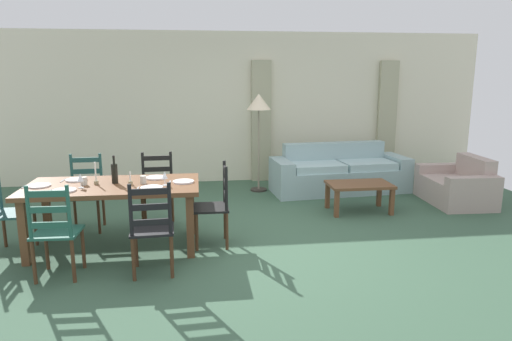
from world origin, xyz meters
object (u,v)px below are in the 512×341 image
Objects in this scene: dining_chair_head_east at (215,205)px; coffee_table at (359,188)px; wine_bottle at (115,173)px; dining_chair_near_left at (55,231)px; dining_chair_near_right at (152,229)px; dining_chair_far_left at (86,193)px; dining_chair_head_west at (7,211)px; couch at (338,174)px; standing_lamp at (259,108)px; dining_table at (113,192)px; wine_glass_near_right at (165,176)px; wine_glass_near_left at (80,178)px; coffee_cup_primary at (143,180)px; dining_chair_far_right at (158,190)px; coffee_cup_secondary at (84,181)px; armchair_upholstered at (459,187)px.

dining_chair_head_east reaches higher than coffee_table.
dining_chair_near_left is at bearing -119.19° from wine_bottle.
dining_chair_near_right is at bearing -146.73° from coffee_table.
dining_chair_far_left reaches higher than coffee_table.
dining_chair_far_left and dining_chair_head_west have the same top height.
coffee_table is (2.76, 1.81, -0.12)m from dining_chair_near_right.
standing_lamp is at bearing 172.17° from couch.
dining_chair_near_right is (0.49, -0.78, -0.19)m from dining_table.
dining_table is 1.98× the size of dining_chair_head_west.
dining_chair_head_west is 1.78m from wine_glass_near_right.
dining_table is 0.39m from wine_glass_near_left.
couch is at bearing 37.16° from coffee_cup_primary.
wine_bottle is (-0.47, 0.83, 0.39)m from dining_chair_near_right.
standing_lamp is at bearing 47.10° from dining_chair_far_right.
standing_lamp is (2.28, 2.42, 0.62)m from coffee_cup_secondary.
coffee_table is at bearing -47.69° from standing_lamp.
coffee_cup_secondary is 3.38m from standing_lamp.
dining_chair_head_east is (2.29, -0.05, 0.00)m from dining_chair_head_west.
dining_chair_head_west is (-0.68, -0.72, 0.00)m from dining_chair_far_left.
dining_chair_head_east is 0.59× the size of standing_lamp.
couch is at bearing 21.63° from dining_chair_far_left.
dining_chair_head_east reaches higher than wine_glass_near_left.
armchair_upholstered is at bearing 8.32° from coffee_table.
coffee_cup_primary is (-0.80, 0.02, 0.32)m from dining_chair_head_east.
dining_table is at bearing -1.69° from coffee_cup_secondary.
dining_chair_head_east is at bearing -133.75° from couch.
dining_chair_far_left is at bearing 154.45° from dining_chair_head_east.
dining_chair_near_left is at bearing -100.73° from wine_glass_near_left.
couch is at bearing 46.94° from dining_chair_near_right.
dining_chair_far_right is at bearing -173.48° from armchair_upholstered.
coffee_cup_secondary is (-0.31, 0.01, 0.13)m from dining_table.
dining_chair_near_right is 0.59× the size of standing_lamp.
dining_table is 3.22m from standing_lamp.
dining_chair_near_left is at bearing -154.19° from coffee_table.
couch is at bearing 33.27° from wine_glass_near_left.
dining_chair_near_left is 5.73m from armchair_upholstered.
wine_glass_near_left is at bearing -89.93° from coffee_cup_secondary.
wine_glass_near_left is 0.18× the size of coffee_table.
wine_glass_near_left is (-0.31, -0.13, 0.20)m from dining_table.
wine_glass_near_left is 3.47m from standing_lamp.
dining_chair_far_left is 1.79m from dining_chair_head_east.
coffee_table is (-0.07, -1.22, 0.06)m from couch.
dining_table is 11.80× the size of wine_glass_near_left.
standing_lamp is at bearing 46.74° from coffee_cup_secondary.
wine_glass_near_left is 4.37m from couch.
armchair_upholstered is (1.62, -0.97, -0.04)m from couch.
dining_chair_near_right is 1.10m from wine_glass_near_left.
coffee_cup_secondary is at bearing 81.24° from dining_chair_near_left.
coffee_cup_primary reaches higher than couch.
dining_chair_head_west reaches higher than coffee_cup_secondary.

